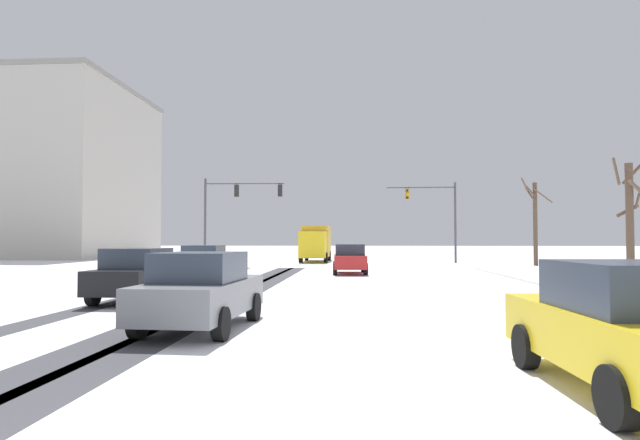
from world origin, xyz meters
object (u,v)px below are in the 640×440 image
(car_white_second, at_px, (204,263))
(car_yellow_cab_fifth, at_px, (630,327))
(bare_tree_sidewalk_far, at_px, (535,220))
(car_red_lead, at_px, (350,259))
(box_truck_delivery, at_px, (316,242))
(bare_tree_sidewalk_mid, at_px, (630,216))
(traffic_signal_far_left, at_px, (233,203))
(car_grey_fourth, at_px, (201,290))
(car_black_third, at_px, (139,274))
(office_building_far_left_block, at_px, (29,173))
(traffic_signal_far_right, at_px, (436,208))

(car_white_second, bearing_deg, car_yellow_cab_fifth, -59.35)
(bare_tree_sidewalk_far, bearing_deg, car_white_second, -142.11)
(car_red_lead, bearing_deg, box_truck_delivery, 100.91)
(bare_tree_sidewalk_mid, bearing_deg, car_yellow_cab_fifth, -116.31)
(traffic_signal_far_left, distance_m, car_grey_fourth, 29.63)
(car_yellow_cab_fifth, distance_m, bare_tree_sidewalk_far, 34.14)
(car_black_third, xyz_separation_m, box_truck_delivery, (3.24, 29.44, 0.82))
(car_yellow_cab_fifth, bearing_deg, office_building_far_left_block, 128.36)
(car_white_second, xyz_separation_m, car_black_third, (0.26, -8.08, 0.00))
(car_yellow_cab_fifth, bearing_deg, car_red_lead, 99.21)
(car_grey_fourth, distance_m, box_truck_delivery, 34.37)
(car_grey_fourth, relative_size, box_truck_delivery, 0.56)
(bare_tree_sidewalk_mid, bearing_deg, box_truck_delivery, 127.54)
(car_grey_fourth, distance_m, bare_tree_sidewalk_mid, 20.98)
(car_white_second, distance_m, office_building_far_left_block, 43.74)
(traffic_signal_far_right, xyz_separation_m, car_yellow_cab_fifth, (-3.16, -37.04, -3.58))
(traffic_signal_far_right, distance_m, office_building_far_left_block, 44.11)
(car_yellow_cab_fifth, bearing_deg, car_white_second, 120.65)
(car_grey_fourth, height_order, office_building_far_left_block, office_building_far_left_block)
(box_truck_delivery, relative_size, bare_tree_sidewalk_mid, 1.30)
(office_building_far_left_block, bearing_deg, traffic_signal_far_right, -16.16)
(car_black_third, distance_m, bare_tree_sidewalk_far, 30.61)
(car_black_third, height_order, car_yellow_cab_fifth, same)
(traffic_signal_far_left, distance_m, bare_tree_sidewalk_far, 22.18)
(car_black_third, relative_size, bare_tree_sidewalk_mid, 0.72)
(box_truck_delivery, bearing_deg, traffic_signal_far_right, -9.37)
(bare_tree_sidewalk_far, bearing_deg, car_grey_fourth, -119.59)
(car_yellow_cab_fifth, height_order, bare_tree_sidewalk_mid, bare_tree_sidewalk_mid)
(car_red_lead, relative_size, office_building_far_left_block, 0.18)
(car_black_third, xyz_separation_m, office_building_far_left_block, (-28.97, 40.00, 8.33))
(traffic_signal_far_right, distance_m, car_red_lead, 16.22)
(traffic_signal_far_right, height_order, car_white_second, traffic_signal_far_right)
(car_grey_fourth, bearing_deg, bare_tree_sidewalk_mid, 41.64)
(car_red_lead, bearing_deg, office_building_far_left_block, 143.13)
(bare_tree_sidewalk_far, bearing_deg, bare_tree_sidewalk_mid, -92.05)
(traffic_signal_far_right, relative_size, bare_tree_sidewalk_mid, 1.14)
(car_grey_fourth, xyz_separation_m, car_yellow_cab_fifth, (6.61, -4.32, 0.00))
(car_red_lead, bearing_deg, bare_tree_sidewalk_far, 36.90)
(traffic_signal_far_left, xyz_separation_m, car_black_third, (2.63, -23.84, -3.83))
(car_red_lead, bearing_deg, car_yellow_cab_fifth, -80.79)
(traffic_signal_far_right, xyz_separation_m, car_black_third, (-13.16, -27.80, -3.58))
(traffic_signal_far_right, height_order, bare_tree_sidewalk_mid, traffic_signal_far_right)
(traffic_signal_far_right, xyz_separation_m, car_red_lead, (-6.85, -14.25, -3.58))
(car_black_third, xyz_separation_m, bare_tree_sidewalk_mid, (18.99, 8.95, 2.13))
(box_truck_delivery, bearing_deg, car_white_second, -99.31)
(bare_tree_sidewalk_far, height_order, office_building_far_left_block, office_building_far_left_block)
(traffic_signal_far_left, bearing_deg, bare_tree_sidewalk_mid, -34.55)
(car_red_lead, relative_size, bare_tree_sidewalk_mid, 0.73)
(car_grey_fourth, bearing_deg, office_building_far_left_block, 125.76)
(traffic_signal_far_left, xyz_separation_m, car_yellow_cab_fifth, (12.63, -33.08, -3.83))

